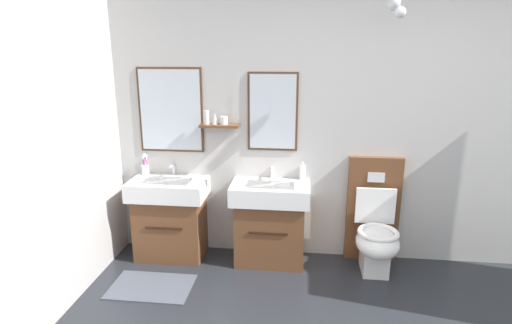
# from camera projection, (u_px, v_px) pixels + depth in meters

# --- Properties ---
(wall_back) EXTENTS (5.09, 0.62, 2.77)m
(wall_back) POSITION_uv_depth(u_px,v_px,m) (377.00, 113.00, 3.64)
(wall_back) COLOR #B7B5B2
(wall_back) RESTS_ON ground
(bath_mat) EXTENTS (0.68, 0.44, 0.01)m
(bath_mat) POSITION_uv_depth(u_px,v_px,m) (151.00, 287.00, 3.42)
(bath_mat) COLOR #474C56
(bath_mat) RESTS_ON ground
(vanity_sink_left) EXTENTS (0.71, 0.45, 0.77)m
(vanity_sink_left) POSITION_uv_depth(u_px,v_px,m) (170.00, 216.00, 3.87)
(vanity_sink_left) COLOR brown
(vanity_sink_left) RESTS_ON ground
(tap_on_left_sink) EXTENTS (0.03, 0.13, 0.11)m
(tap_on_left_sink) POSITION_uv_depth(u_px,v_px,m) (173.00, 168.00, 3.91)
(tap_on_left_sink) COLOR silver
(tap_on_left_sink) RESTS_ON vanity_sink_left
(vanity_sink_right) EXTENTS (0.71, 0.45, 0.77)m
(vanity_sink_right) POSITION_uv_depth(u_px,v_px,m) (270.00, 221.00, 3.76)
(vanity_sink_right) COLOR brown
(vanity_sink_right) RESTS_ON ground
(tap_on_right_sink) EXTENTS (0.03, 0.13, 0.11)m
(tap_on_right_sink) POSITION_uv_depth(u_px,v_px,m) (272.00, 171.00, 3.80)
(tap_on_right_sink) COLOR silver
(tap_on_right_sink) RESTS_ON vanity_sink_right
(toilet) EXTENTS (0.48, 0.62, 1.00)m
(toilet) POSITION_uv_depth(u_px,v_px,m) (375.00, 229.00, 3.66)
(toilet) COLOR brown
(toilet) RESTS_ON ground
(toothbrush_cup) EXTENTS (0.07, 0.07, 0.21)m
(toothbrush_cup) POSITION_uv_depth(u_px,v_px,m) (145.00, 168.00, 3.93)
(toothbrush_cup) COLOR silver
(toothbrush_cup) RESTS_ON vanity_sink_left
(soap_dispenser) EXTENTS (0.06, 0.06, 0.17)m
(soap_dispenser) POSITION_uv_depth(u_px,v_px,m) (302.00, 172.00, 3.77)
(soap_dispenser) COLOR white
(soap_dispenser) RESTS_ON vanity_sink_right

